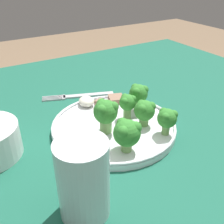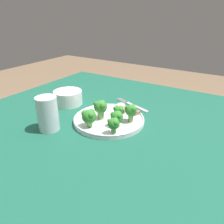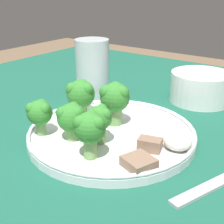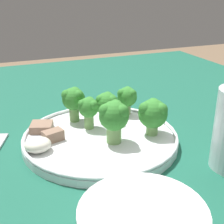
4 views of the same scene
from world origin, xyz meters
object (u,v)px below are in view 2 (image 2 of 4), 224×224
dinner_plate (109,119)px  cream_bowl (68,98)px  drinking_glass (48,115)px  fork (132,105)px

dinner_plate → cream_bowl: 0.25m
cream_bowl → drinking_glass: drinking_glass is taller
dinner_plate → fork: (0.18, -0.00, -0.01)m
dinner_plate → cream_bowl: bearing=79.2°
dinner_plate → cream_bowl: (0.05, 0.24, 0.02)m
cream_bowl → drinking_glass: (-0.20, -0.10, 0.02)m
fork → cream_bowl: (-0.13, 0.24, 0.03)m
dinner_plate → drinking_glass: size_ratio=2.18×
fork → cream_bowl: bearing=119.1°
fork → drinking_glass: (-0.34, 0.14, 0.05)m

